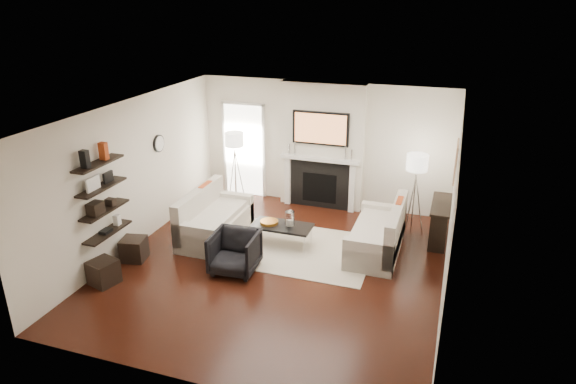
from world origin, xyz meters
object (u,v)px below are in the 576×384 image
(loveseat_right_base, at_px, (376,241))
(lamp_right_shade, at_px, (417,162))
(coffee_table, at_px, (282,226))
(lamp_left_shade, at_px, (234,139))
(loveseat_left_base, at_px, (216,227))
(ottoman_near, at_px, (134,249))
(armchair, at_px, (234,250))

(loveseat_right_base, bearing_deg, lamp_right_shade, 62.28)
(coffee_table, height_order, lamp_left_shade, lamp_left_shade)
(coffee_table, bearing_deg, lamp_right_shade, 31.14)
(lamp_left_shade, bearing_deg, loveseat_right_base, -22.30)
(loveseat_left_base, distance_m, ottoman_near, 1.60)
(loveseat_left_base, bearing_deg, coffee_table, 1.96)
(loveseat_right_base, bearing_deg, coffee_table, -168.94)
(loveseat_right_base, relative_size, lamp_right_shade, 4.50)
(coffee_table, distance_m, ottoman_near, 2.66)
(coffee_table, relative_size, ottoman_near, 2.75)
(loveseat_right_base, distance_m, coffee_table, 1.73)
(armchair, distance_m, lamp_right_shade, 3.78)
(coffee_table, xyz_separation_m, lamp_right_shade, (2.22, 1.34, 1.05))
(lamp_right_shade, relative_size, ottoman_near, 1.00)
(armchair, relative_size, lamp_left_shade, 1.92)
(lamp_right_shade, bearing_deg, loveseat_right_base, -117.72)
(loveseat_right_base, relative_size, ottoman_near, 4.50)
(loveseat_right_base, height_order, ottoman_near, loveseat_right_base)
(lamp_left_shade, bearing_deg, coffee_table, -45.47)
(lamp_left_shade, distance_m, ottoman_near, 3.34)
(lamp_left_shade, height_order, lamp_right_shade, same)
(loveseat_right_base, xyz_separation_m, ottoman_near, (-3.99, -1.65, -0.01))
(loveseat_left_base, bearing_deg, ottoman_near, -127.27)
(lamp_right_shade, bearing_deg, coffee_table, -148.86)
(coffee_table, xyz_separation_m, lamp_left_shade, (-1.68, 1.71, 1.05))
(lamp_left_shade, height_order, ottoman_near, lamp_left_shade)
(loveseat_left_base, relative_size, lamp_right_shade, 4.50)
(armchair, distance_m, ottoman_near, 1.87)
(loveseat_left_base, height_order, lamp_right_shade, lamp_right_shade)
(loveseat_right_base, xyz_separation_m, lamp_right_shade, (0.53, 1.01, 1.24))
(lamp_right_shade, bearing_deg, loveseat_left_base, -158.68)
(loveseat_left_base, relative_size, loveseat_right_base, 1.00)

